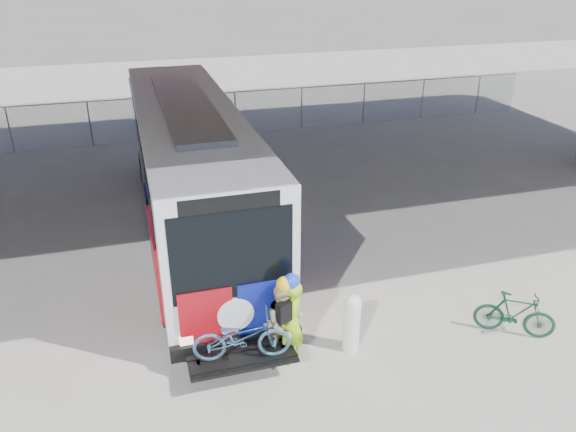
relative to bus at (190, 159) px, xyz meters
name	(u,v)px	position (x,y,z in m)	size (l,w,h in m)	color
ground	(293,273)	(2.00, -3.20, -2.11)	(160.00, 160.00, 0.00)	#9E9991
bus	(190,159)	(0.00, 0.00, 0.00)	(2.67, 13.00, 3.69)	silver
chainlink_fence	(212,103)	(2.00, 8.80, -0.68)	(30.00, 0.06, 30.00)	gray
bollard	(352,321)	(2.26, -6.32, -1.43)	(0.33, 0.33, 1.26)	silver
cyclist_hivis	(291,320)	(1.01, -6.32, -1.17)	(0.76, 0.76, 1.95)	#A3E518
cyclist_tan	(284,323)	(0.88, -6.32, -1.21)	(1.04, 0.95, 1.91)	tan
bike_parked	(515,314)	(5.69, -6.81, -1.62)	(0.46, 1.62, 0.97)	#143F28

